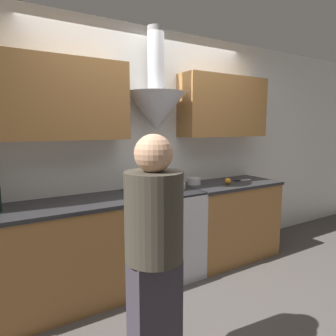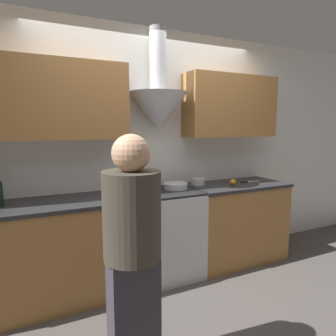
{
  "view_description": "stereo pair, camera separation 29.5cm",
  "coord_description": "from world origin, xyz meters",
  "px_view_note": "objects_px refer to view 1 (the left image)",
  "views": [
    {
      "loc": [
        -1.52,
        -2.27,
        1.57
      ],
      "look_at": [
        0.0,
        0.22,
        1.16
      ],
      "focal_mm": 32.0,
      "sensor_mm": 36.0,
      "label": 1
    },
    {
      "loc": [
        -1.26,
        -2.41,
        1.57
      ],
      "look_at": [
        0.0,
        0.22,
        1.16
      ],
      "focal_mm": 32.0,
      "sensor_mm": 36.0,
      "label": 2
    }
  ],
  "objects_px": {
    "stove_range": "(163,233)",
    "mixing_bowl": "(174,186)",
    "orange_fruit": "(228,181)",
    "person_foreground_left": "(154,252)",
    "stock_pot": "(148,184)",
    "saucepan": "(194,181)"
  },
  "relations": [
    {
      "from": "stove_range",
      "to": "mixing_bowl",
      "type": "bearing_deg",
      "value": 16.09
    },
    {
      "from": "orange_fruit",
      "to": "person_foreground_left",
      "type": "distance_m",
      "value": 1.89
    },
    {
      "from": "stove_range",
      "to": "stock_pot",
      "type": "xyz_separation_m",
      "value": [
        -0.16,
        0.03,
        0.53
      ]
    },
    {
      "from": "stock_pot",
      "to": "orange_fruit",
      "type": "height_order",
      "value": "stock_pot"
    },
    {
      "from": "stove_range",
      "to": "orange_fruit",
      "type": "distance_m",
      "value": 0.96
    },
    {
      "from": "stove_range",
      "to": "stock_pot",
      "type": "distance_m",
      "value": 0.56
    },
    {
      "from": "saucepan",
      "to": "person_foreground_left",
      "type": "height_order",
      "value": "person_foreground_left"
    },
    {
      "from": "orange_fruit",
      "to": "saucepan",
      "type": "height_order",
      "value": "saucepan"
    },
    {
      "from": "mixing_bowl",
      "to": "saucepan",
      "type": "distance_m",
      "value": 0.34
    },
    {
      "from": "stove_range",
      "to": "mixing_bowl",
      "type": "height_order",
      "value": "mixing_bowl"
    },
    {
      "from": "stock_pot",
      "to": "mixing_bowl",
      "type": "height_order",
      "value": "stock_pot"
    },
    {
      "from": "saucepan",
      "to": "person_foreground_left",
      "type": "distance_m",
      "value": 1.76
    },
    {
      "from": "orange_fruit",
      "to": "person_foreground_left",
      "type": "xyz_separation_m",
      "value": [
        -1.56,
        -1.07,
        -0.11
      ]
    },
    {
      "from": "orange_fruit",
      "to": "mixing_bowl",
      "type": "bearing_deg",
      "value": 170.2
    },
    {
      "from": "stove_range",
      "to": "saucepan",
      "type": "xyz_separation_m",
      "value": [
        0.49,
        0.12,
        0.49
      ]
    },
    {
      "from": "stock_pot",
      "to": "saucepan",
      "type": "xyz_separation_m",
      "value": [
        0.65,
        0.1,
        -0.04
      ]
    },
    {
      "from": "stock_pot",
      "to": "person_foreground_left",
      "type": "distance_m",
      "value": 1.31
    },
    {
      "from": "mixing_bowl",
      "to": "saucepan",
      "type": "height_order",
      "value": "saucepan"
    },
    {
      "from": "stock_pot",
      "to": "saucepan",
      "type": "height_order",
      "value": "stock_pot"
    },
    {
      "from": "stove_range",
      "to": "orange_fruit",
      "type": "xyz_separation_m",
      "value": [
        0.83,
        -0.07,
        0.49
      ]
    },
    {
      "from": "stock_pot",
      "to": "saucepan",
      "type": "bearing_deg",
      "value": 8.63
    },
    {
      "from": "stove_range",
      "to": "stock_pot",
      "type": "bearing_deg",
      "value": 170.85
    }
  ]
}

